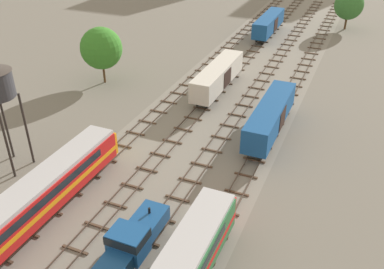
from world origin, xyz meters
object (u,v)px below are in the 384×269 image
Objects in this scene: shunter_loco_centre_left_near at (132,242)px; freight_boxcar_centre_midfar at (270,116)px; freight_boxcar_left_far at (218,76)px; freight_boxcar_left_farther at (269,23)px; diesel_railcar_far_left_mid at (36,197)px.

shunter_loco_centre_left_near is 23.64m from freight_boxcar_centre_midfar.
shunter_loco_centre_left_near is 0.60× the size of freight_boxcar_left_far.
shunter_loco_centre_left_near is 60.42m from freight_boxcar_left_farther.
diesel_railcar_far_left_mid is 1.46× the size of freight_boxcar_centre_midfar.
diesel_railcar_far_left_mid is (-9.59, 0.84, 0.59)m from shunter_loco_centre_left_near.
freight_boxcar_centre_midfar and freight_boxcar_left_far have the same top height.
shunter_loco_centre_left_near is at bearing -5.01° from diesel_railcar_far_left_mid.
diesel_railcar_far_left_mid reaches higher than shunter_loco_centre_left_near.
freight_boxcar_left_far reaches higher than shunter_loco_centre_left_near.
shunter_loco_centre_left_near is at bearing -81.46° from freight_boxcar_left_far.
freight_boxcar_left_farther reaches higher than shunter_loco_centre_left_near.
freight_boxcar_left_farther is at bearing 90.00° from freight_boxcar_left_far.
freight_boxcar_centre_midfar is 1.00× the size of freight_boxcar_left_far.
freight_boxcar_left_farther is (0.00, 28.36, 0.00)m from freight_boxcar_left_far.
freight_boxcar_left_farther is (-9.59, 37.09, 0.00)m from freight_boxcar_centre_midfar.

